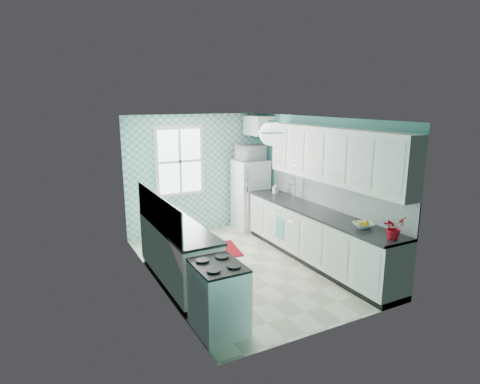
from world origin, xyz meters
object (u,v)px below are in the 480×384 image
microwave (251,152)px  stove (218,296)px  ceiling_light (271,133)px  sink (288,199)px  potted_plant (394,228)px  fridge (250,195)px  fruit_bowl (363,225)px

microwave → stove: bearing=59.1°
ceiling_light → stove: size_ratio=0.41×
sink → potted_plant: 2.54m
sink → stove: bearing=-142.3°
ceiling_light → fridge: size_ratio=0.23×
ceiling_light → fridge: ceiling_light is taller
ceiling_light → microwave: bearing=66.8°
ceiling_light → sink: bearing=47.1°
microwave → fruit_bowl: bearing=95.2°
ceiling_light → fruit_bowl: ceiling_light is taller
potted_plant → microwave: size_ratio=0.54×
microwave → potted_plant: bearing=95.0°
fridge → stove: 4.08m
fridge → fruit_bowl: bearing=-91.3°
potted_plant → ceiling_light: bearing=134.1°
ceiling_light → potted_plant: 2.12m
fridge → potted_plant: fridge is taller
ceiling_light → stove: 2.35m
fridge → stove: size_ratio=1.79×
ceiling_light → potted_plant: bearing=-45.9°
ceiling_light → microwave: size_ratio=0.59×
fruit_bowl → potted_plant: potted_plant is taller
sink → fruit_bowl: sink is taller
fruit_bowl → microwave: size_ratio=0.49×
fruit_bowl → microwave: microwave is taller
sink → microwave: size_ratio=0.90×
fruit_bowl → fridge: bearing=91.6°
fridge → fruit_bowl: (0.09, -3.27, 0.21)m
ceiling_light → fruit_bowl: size_ratio=1.20×
stove → fruit_bowl: (2.40, 0.08, 0.53)m
fridge → microwave: size_ratio=2.58×
ceiling_light → fridge: 3.22m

